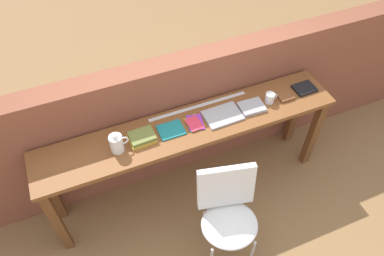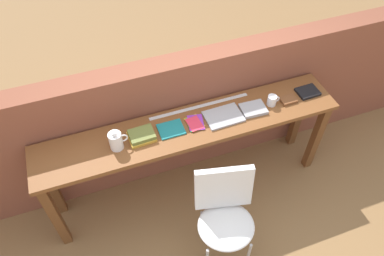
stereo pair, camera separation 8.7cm
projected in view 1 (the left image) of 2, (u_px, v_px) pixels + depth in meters
ground_plane at (202, 211)px, 3.45m from camera, size 40.00×40.00×0.00m
brick_wall_back at (175, 117)px, 3.36m from camera, size 6.00×0.20×1.27m
sideboard at (190, 137)px, 3.08m from camera, size 2.50×0.44×0.88m
chair_white_moulded at (228, 212)px, 2.86m from camera, size 0.53×0.54×0.89m
pitcher_white at (117, 143)px, 2.75m from camera, size 0.14×0.10×0.18m
book_stack_leftmost at (142, 137)px, 2.86m from camera, size 0.21×0.18×0.05m
magazine_cycling at (171, 130)px, 2.93m from camera, size 0.20×0.17×0.01m
pamphlet_pile_colourful at (194, 123)px, 2.98m from camera, size 0.15×0.19×0.01m
book_open_centre at (223, 115)px, 3.03m from camera, size 0.31×0.22×0.02m
book_grey_hardcover at (252, 107)px, 3.09m from camera, size 0.21×0.17×0.03m
mug at (270, 98)px, 3.12m from camera, size 0.11×0.08×0.09m
leather_journal_brown at (286, 97)px, 3.17m from camera, size 0.13×0.10×0.02m
book_repair_rightmost at (304, 88)px, 3.24m from camera, size 0.19×0.15×0.03m
ruler_metal_back_edge at (198, 106)px, 3.11m from camera, size 0.87×0.03×0.00m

